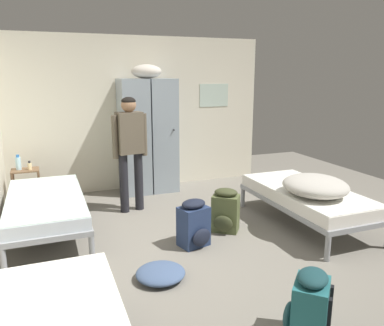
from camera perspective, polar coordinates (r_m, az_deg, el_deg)
ground_plane at (r=4.38m, az=1.31°, el=-12.94°), size 8.64×8.64×0.00m
room_backdrop at (r=4.91m, az=-17.25°, el=4.80°), size 4.36×5.46×2.53m
locker_bank at (r=6.33m, az=-6.54°, el=4.34°), size 0.90×0.55×2.07m
shelf_unit at (r=6.13m, az=-23.36°, el=-2.92°), size 0.38×0.30×0.57m
bed_right at (r=5.18m, az=16.64°, el=-4.80°), size 0.90×1.90×0.49m
bed_left_rear at (r=5.01m, az=-20.88°, el=-5.74°), size 0.90×1.90×0.49m
bedding_heap at (r=4.87m, az=17.82°, el=-3.21°), size 0.76×0.82×0.24m
person_traveler at (r=5.41m, az=-9.18°, el=2.85°), size 0.51×0.26×1.62m
water_bottle at (r=6.08m, az=-24.38°, el=-0.01°), size 0.08×0.08×0.22m
lotion_bottle at (r=6.02m, az=-22.94°, el=-0.41°), size 0.06×0.06×0.13m
backpack_teal at (r=3.12m, az=16.96°, el=-19.76°), size 0.42×0.42×0.55m
backpack_navy at (r=4.42m, az=0.31°, el=-9.06°), size 0.37×0.39×0.55m
backpack_olive at (r=4.83m, az=4.99°, el=-7.12°), size 0.41×0.42×0.55m
clothes_pile_denim at (r=3.84m, az=-4.69°, el=-15.99°), size 0.48×0.47×0.12m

